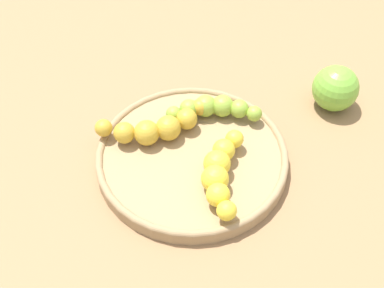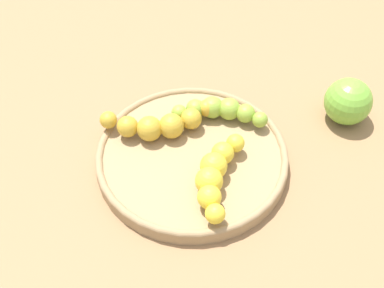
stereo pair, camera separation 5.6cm
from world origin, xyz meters
TOP-DOWN VIEW (x-y plane):
  - ground_plane at (0.00, 0.00)m, footprint 2.40×2.40m
  - fruit_bowl at (0.00, 0.00)m, footprint 0.26×0.26m
  - banana_spotted at (0.05, 0.02)m, footprint 0.08×0.16m
  - banana_yellow at (-0.06, -0.00)m, footprint 0.11×0.10m
  - banana_green at (0.04, -0.07)m, footprint 0.09×0.12m
  - apple_green at (-0.03, -0.24)m, footprint 0.07×0.07m

SIDE VIEW (x-z plane):
  - ground_plane at x=0.00m, z-range 0.00..0.00m
  - fruit_bowl at x=0.00m, z-range 0.00..0.02m
  - apple_green at x=-0.03m, z-range 0.00..0.07m
  - banana_green at x=0.04m, z-range 0.02..0.05m
  - banana_spotted at x=0.05m, z-range 0.02..0.05m
  - banana_yellow at x=-0.06m, z-range 0.02..0.05m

